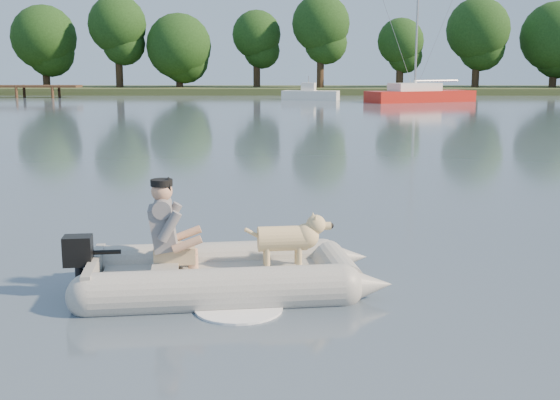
{
  "coord_description": "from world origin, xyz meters",
  "views": [
    {
      "loc": [
        0.12,
        -7.58,
        2.66
      ],
      "look_at": [
        0.08,
        2.38,
        0.75
      ],
      "focal_mm": 45.0,
      "sensor_mm": 36.0,
      "label": 1
    }
  ],
  "objects_px": {
    "man": "(165,224)",
    "motorboat": "(311,88)",
    "sailboat": "(419,95)",
    "dog": "(282,243)",
    "dinghy": "(227,239)"
  },
  "relations": [
    {
      "from": "man",
      "to": "motorboat",
      "type": "distance_m",
      "value": 48.23
    },
    {
      "from": "man",
      "to": "dinghy",
      "type": "bearing_deg",
      "value": -4.24
    },
    {
      "from": "dinghy",
      "to": "sailboat",
      "type": "height_order",
      "value": "sailboat"
    },
    {
      "from": "man",
      "to": "motorboat",
      "type": "height_order",
      "value": "motorboat"
    },
    {
      "from": "dog",
      "to": "motorboat",
      "type": "relative_size",
      "value": 0.21
    },
    {
      "from": "dinghy",
      "to": "motorboat",
      "type": "bearing_deg",
      "value": 78.99
    },
    {
      "from": "man",
      "to": "sailboat",
      "type": "height_order",
      "value": "sailboat"
    },
    {
      "from": "dog",
      "to": "dinghy",
      "type": "bearing_deg",
      "value": -175.43
    },
    {
      "from": "dog",
      "to": "sailboat",
      "type": "height_order",
      "value": "sailboat"
    },
    {
      "from": "motorboat",
      "to": "sailboat",
      "type": "height_order",
      "value": "sailboat"
    },
    {
      "from": "dog",
      "to": "motorboat",
      "type": "height_order",
      "value": "motorboat"
    },
    {
      "from": "sailboat",
      "to": "dog",
      "type": "bearing_deg",
      "value": -126.21
    },
    {
      "from": "dog",
      "to": "sailboat",
      "type": "relative_size",
      "value": 0.09
    },
    {
      "from": "man",
      "to": "motorboat",
      "type": "relative_size",
      "value": 0.25
    },
    {
      "from": "dinghy",
      "to": "man",
      "type": "xyz_separation_m",
      "value": [
        -0.73,
        -0.04,
        0.19
      ]
    }
  ]
}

